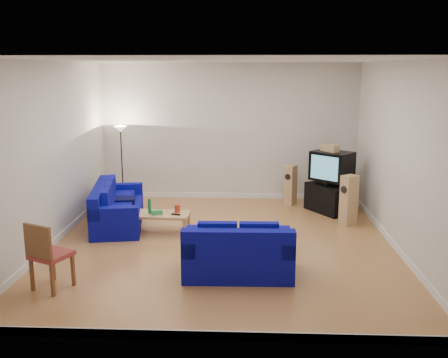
{
  "coord_description": "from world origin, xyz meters",
  "views": [
    {
      "loc": [
        0.39,
        -8.44,
        3.07
      ],
      "look_at": [
        0.0,
        0.4,
        1.1
      ],
      "focal_mm": 40.0,
      "sensor_mm": 36.0,
      "label": 1
    }
  ],
  "objects_px": {
    "sofa_loveseat": "(238,256)",
    "coffee_table": "(161,216)",
    "tv_stand": "(328,198)",
    "television": "(332,166)",
    "sofa_three_seat": "(115,210)"
  },
  "relations": [
    {
      "from": "sofa_three_seat",
      "to": "sofa_loveseat",
      "type": "bearing_deg",
      "value": 36.49
    },
    {
      "from": "coffee_table",
      "to": "tv_stand",
      "type": "bearing_deg",
      "value": 25.09
    },
    {
      "from": "tv_stand",
      "to": "television",
      "type": "relative_size",
      "value": 0.99
    },
    {
      "from": "tv_stand",
      "to": "television",
      "type": "height_order",
      "value": "television"
    },
    {
      "from": "coffee_table",
      "to": "television",
      "type": "bearing_deg",
      "value": 25.05
    },
    {
      "from": "sofa_loveseat",
      "to": "tv_stand",
      "type": "distance_m",
      "value": 4.0
    },
    {
      "from": "coffee_table",
      "to": "tv_stand",
      "type": "distance_m",
      "value": 3.76
    },
    {
      "from": "sofa_loveseat",
      "to": "coffee_table",
      "type": "relative_size",
      "value": 1.49
    },
    {
      "from": "sofa_loveseat",
      "to": "television",
      "type": "distance_m",
      "value": 4.1
    },
    {
      "from": "sofa_loveseat",
      "to": "coffee_table",
      "type": "bearing_deg",
      "value": 126.8
    },
    {
      "from": "coffee_table",
      "to": "television",
      "type": "distance_m",
      "value": 3.86
    },
    {
      "from": "television",
      "to": "coffee_table",
      "type": "bearing_deg",
      "value": -114.32
    },
    {
      "from": "sofa_three_seat",
      "to": "tv_stand",
      "type": "height_order",
      "value": "sofa_three_seat"
    },
    {
      "from": "sofa_loveseat",
      "to": "tv_stand",
      "type": "xyz_separation_m",
      "value": [
        1.91,
        3.52,
        -0.01
      ]
    },
    {
      "from": "sofa_three_seat",
      "to": "coffee_table",
      "type": "xyz_separation_m",
      "value": [
        1.0,
        -0.48,
        0.04
      ]
    }
  ]
}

